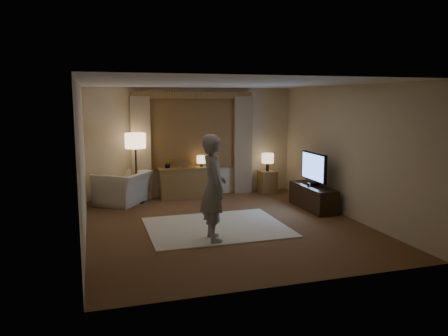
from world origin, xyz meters
name	(u,v)px	position (x,y,z in m)	size (l,w,h in m)	color
room	(219,151)	(0.00, 0.50, 1.33)	(5.04, 5.54, 2.64)	brown
rug	(216,227)	(-0.21, -0.07, 0.01)	(2.50, 2.00, 0.02)	beige
sideboard	(185,183)	(-0.25, 2.50, 0.35)	(1.20, 0.40, 0.70)	brown
picture_frame	(185,165)	(-0.25, 2.50, 0.80)	(0.16, 0.02, 0.20)	brown
plant	(168,163)	(-0.65, 2.50, 0.85)	(0.17, 0.13, 0.30)	#999999
table_lamp_sideboard	(201,160)	(0.15, 2.50, 0.90)	(0.22, 0.22, 0.30)	black
floor_lamp	(135,145)	(-1.40, 2.35, 1.33)	(0.46, 0.46, 1.58)	black
armchair	(123,188)	(-1.70, 2.35, 0.36)	(1.11, 0.97, 0.72)	beige
side_table	(267,182)	(1.83, 2.45, 0.28)	(0.40, 0.40, 0.56)	brown
table_lamp_side	(268,159)	(1.83, 2.45, 0.87)	(0.30, 0.30, 0.44)	black
tv_stand	(313,197)	(2.15, 0.67, 0.25)	(0.45, 1.40, 0.50)	black
tv	(314,168)	(2.15, 0.67, 0.89)	(0.24, 0.99, 0.71)	black
person	(213,188)	(-0.46, -0.77, 0.90)	(0.64, 0.42, 1.75)	gray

